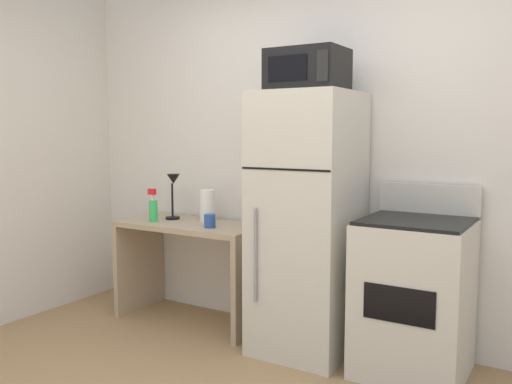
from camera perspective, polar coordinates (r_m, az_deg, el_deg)
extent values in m
cube|color=silver|center=(3.76, 8.57, 4.46)|extent=(5.00, 0.10, 2.60)
cube|color=tan|center=(4.04, -6.79, -3.52)|extent=(1.12, 0.53, 0.04)
cube|color=tan|center=(4.46, -12.24, -7.60)|extent=(0.04, 0.53, 0.71)
cube|color=tan|center=(3.82, -0.22, -9.82)|extent=(0.04, 0.53, 0.71)
cylinder|color=black|center=(4.22, -8.82, -2.73)|extent=(0.11, 0.11, 0.02)
cylinder|color=black|center=(4.20, -8.85, -0.86)|extent=(0.02, 0.02, 0.26)
cone|color=black|center=(4.15, -8.75, 1.38)|extent=(0.10, 0.10, 0.08)
cylinder|color=#264C99|center=(3.81, -4.92, -3.07)|extent=(0.08, 0.08, 0.09)
cylinder|color=white|center=(4.06, -5.18, -1.46)|extent=(0.11, 0.11, 0.24)
cylinder|color=green|center=(4.12, -10.83, -1.99)|extent=(0.06, 0.06, 0.16)
cylinder|color=white|center=(4.11, -10.86, -0.57)|extent=(0.02, 0.02, 0.04)
cube|color=red|center=(4.10, -10.97, 0.03)|extent=(0.06, 0.03, 0.04)
cube|color=beige|center=(3.47, 5.45, -3.36)|extent=(0.60, 0.62, 1.67)
cube|color=black|center=(3.15, 3.02, 2.41)|extent=(0.58, 0.00, 0.01)
cylinder|color=gray|center=(3.31, -0.07, -6.75)|extent=(0.02, 0.02, 0.58)
cube|color=black|center=(3.43, 5.47, 12.71)|extent=(0.46, 0.34, 0.26)
cube|color=black|center=(3.30, 3.32, 12.98)|extent=(0.26, 0.01, 0.15)
cube|color=black|center=(3.20, 7.06, 13.16)|extent=(0.07, 0.01, 0.18)
cube|color=beige|center=(3.34, 16.36, -10.78)|extent=(0.61, 0.60, 0.90)
cube|color=black|center=(3.24, 16.61, -2.96)|extent=(0.59, 0.58, 0.02)
cube|color=beige|center=(3.49, 17.83, -0.68)|extent=(0.61, 0.04, 0.18)
cube|color=black|center=(3.05, 14.87, -11.51)|extent=(0.39, 0.01, 0.20)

